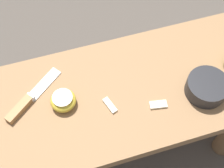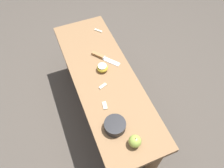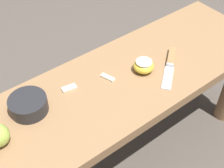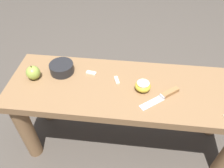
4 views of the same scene
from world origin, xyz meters
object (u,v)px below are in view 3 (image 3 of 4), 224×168
object	(u,v)px
knife	(170,62)
wooden_bench	(127,97)
apple_cut	(144,66)
bowl	(28,105)

from	to	relation	value
knife	wooden_bench	bearing A→B (deg)	-53.47
knife	apple_cut	distance (m)	0.11
knife	apple_cut	size ratio (longest dim) A/B	2.48
apple_cut	wooden_bench	bearing A→B (deg)	-9.84
wooden_bench	knife	xyz separation A→B (m)	(-0.16, 0.04, 0.12)
wooden_bench	knife	distance (m)	0.21
wooden_bench	bowl	bearing A→B (deg)	-11.33
wooden_bench	bowl	size ratio (longest dim) A/B	9.79
knife	apple_cut	bearing A→B (deg)	-56.40
apple_cut	bowl	bearing A→B (deg)	-11.11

